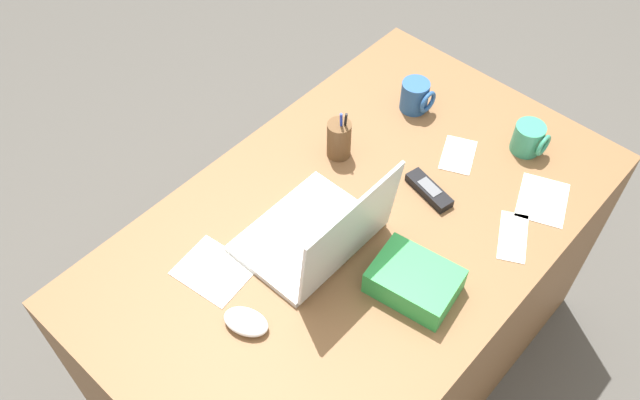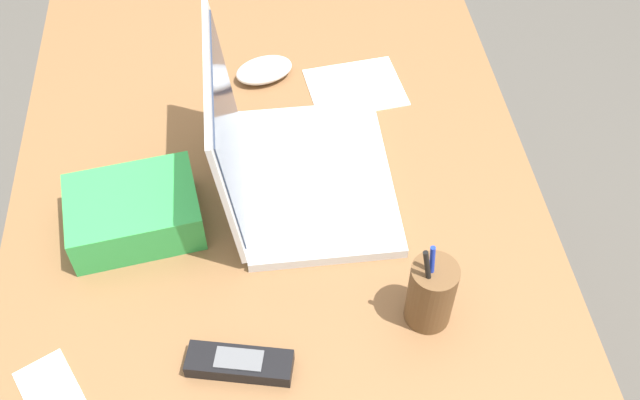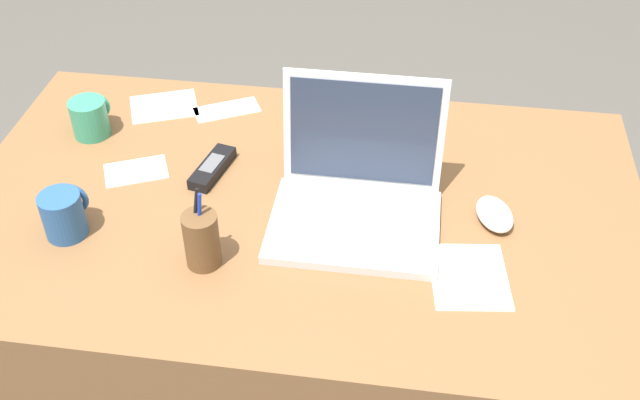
% 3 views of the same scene
% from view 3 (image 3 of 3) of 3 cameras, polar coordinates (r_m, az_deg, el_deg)
% --- Properties ---
extents(desk, '(1.38, 0.85, 0.75)m').
position_cam_3_polar(desk, '(1.81, -1.30, -9.34)').
color(desk, brown).
rests_on(desk, ground).
extents(laptop, '(0.33, 0.27, 0.26)m').
position_cam_3_polar(laptop, '(1.49, 2.78, 0.45)').
color(laptop, silver).
rests_on(laptop, desk).
extents(computer_mouse, '(0.10, 0.12, 0.03)m').
position_cam_3_polar(computer_mouse, '(1.53, 12.84, -1.12)').
color(computer_mouse, white).
rests_on(computer_mouse, desk).
extents(coffee_mug_white, '(0.08, 0.09, 0.09)m').
position_cam_3_polar(coffee_mug_white, '(1.79, -16.70, 5.91)').
color(coffee_mug_white, '#338C6B').
rests_on(coffee_mug_white, desk).
extents(coffee_mug_tall, '(0.08, 0.09, 0.09)m').
position_cam_3_polar(coffee_mug_tall, '(1.53, -18.48, -0.97)').
color(coffee_mug_tall, '#26518C').
rests_on(coffee_mug_tall, desk).
extents(cordless_phone, '(0.07, 0.15, 0.03)m').
position_cam_3_polar(cordless_phone, '(1.63, -7.99, 2.38)').
color(cordless_phone, black).
rests_on(cordless_phone, desk).
extents(pen_holder, '(0.06, 0.06, 0.16)m').
position_cam_3_polar(pen_holder, '(1.40, -8.78, -2.91)').
color(pen_holder, brown).
rests_on(pen_holder, desk).
extents(snack_bag, '(0.17, 0.21, 0.07)m').
position_cam_3_polar(snack_bag, '(1.69, 1.69, 5.23)').
color(snack_bag, green).
rests_on(snack_bag, desk).
extents(paper_note_near_laptop, '(0.16, 0.18, 0.00)m').
position_cam_3_polar(paper_note_near_laptop, '(1.42, 11.02, -5.58)').
color(paper_note_near_laptop, white).
rests_on(paper_note_near_laptop, desk).
extents(paper_note_left, '(0.16, 0.13, 0.00)m').
position_cam_3_polar(paper_note_left, '(1.83, -6.92, 6.66)').
color(paper_note_left, white).
rests_on(paper_note_left, desk).
extents(paper_note_right, '(0.19, 0.17, 0.00)m').
position_cam_3_polar(paper_note_right, '(1.87, -11.50, 6.84)').
color(paper_note_right, white).
rests_on(paper_note_right, desk).
extents(paper_note_front, '(0.15, 0.13, 0.00)m').
position_cam_3_polar(paper_note_front, '(1.67, -13.50, 2.09)').
color(paper_note_front, white).
rests_on(paper_note_front, desk).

